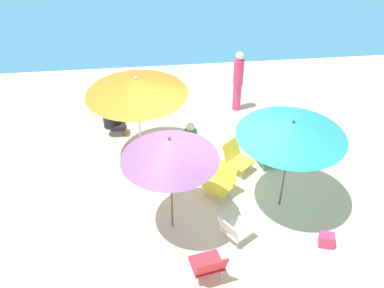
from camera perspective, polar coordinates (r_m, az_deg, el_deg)
The scene contains 14 objects.
ground_plane at distance 9.15m, azimuth 2.34°, elevation -6.60°, with size 40.00×40.00×0.00m, color beige.
umbrella_teal at distance 7.92m, azimuth 13.04°, elevation 1.91°, with size 2.01×2.01×2.08m.
umbrella_orange at distance 9.03m, azimuth -7.36°, elevation 7.55°, with size 2.14×2.14×2.14m.
umbrella_purple at distance 7.27m, azimuth -2.96°, elevation -0.69°, with size 1.71×1.71×2.13m.
beach_chair_a at distance 8.93m, azimuth 3.91°, elevation -4.74°, with size 0.74×0.74×0.70m.
beach_chair_b at distance 9.57m, azimuth 5.82°, elevation -1.61°, with size 0.75×0.76×0.69m.
beach_chair_c at distance 8.09m, azimuth 5.52°, elevation -11.07°, with size 0.75×0.72×0.62m.
beach_chair_d at distance 9.90m, azimuth 9.83°, elevation -0.77°, with size 0.65×0.66×0.66m.
beach_chair_e at distance 7.47m, azimuth 2.24°, elevation -15.68°, with size 0.64×0.65×0.68m.
person_a at distance 10.71m, azimuth -10.54°, elevation 3.30°, with size 0.56×0.33×0.94m.
person_b at distance 9.86m, azimuth 0.00°, elevation 0.47°, with size 0.49×0.54×0.88m.
person_c at distance 9.49m, azimuth 0.41°, elevation -1.25°, with size 0.52×0.57×0.89m.
person_d at distance 11.41m, azimuth 6.08°, elevation 8.31°, with size 0.26×0.26×1.67m.
beach_bag at distance 8.46m, azimuth 17.28°, elevation -11.99°, with size 0.26×0.19×0.28m, color #DB3866.
Camera 1 is at (-1.08, -6.54, 6.30)m, focal length 40.50 mm.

